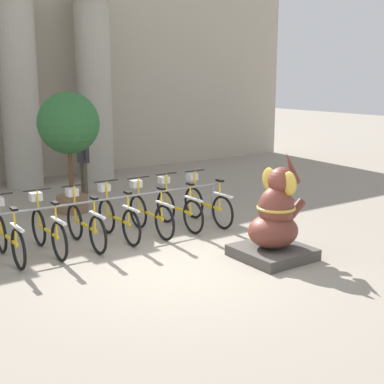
% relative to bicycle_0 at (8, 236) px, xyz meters
% --- Properties ---
extents(ground_plane, '(60.00, 60.00, 0.00)m').
position_rel_bicycle_0_xyz_m(ground_plane, '(2.11, -1.83, -0.40)').
color(ground_plane, gray).
extents(building_facade, '(20.00, 0.20, 6.00)m').
position_rel_bicycle_0_xyz_m(building_facade, '(2.11, 6.77, 2.60)').
color(building_facade, '#B2A893').
rests_on(building_facade, ground_plane).
extents(column_middle, '(1.22, 1.22, 5.16)m').
position_rel_bicycle_0_xyz_m(column_middle, '(2.11, 5.77, 2.22)').
color(column_middle, '#ADA899').
rests_on(column_middle, ground_plane).
extents(column_right, '(1.22, 1.22, 5.16)m').
position_rel_bicycle_0_xyz_m(column_right, '(4.23, 5.77, 2.22)').
color(column_right, '#ADA899').
rests_on(column_right, ground_plane).
extents(bike_rack, '(4.56, 0.05, 0.77)m').
position_rel_bicycle_0_xyz_m(bike_rack, '(1.98, 0.12, 0.22)').
color(bike_rack, gray).
rests_on(bike_rack, ground_plane).
extents(bicycle_0, '(0.48, 1.64, 1.03)m').
position_rel_bicycle_0_xyz_m(bicycle_0, '(0.00, 0.00, 0.00)').
color(bicycle_0, black).
rests_on(bicycle_0, ground_plane).
extents(bicycle_1, '(0.48, 1.64, 1.03)m').
position_rel_bicycle_0_xyz_m(bicycle_1, '(0.66, 0.01, 0.00)').
color(bicycle_1, black).
rests_on(bicycle_1, ground_plane).
extents(bicycle_2, '(0.48, 1.64, 1.03)m').
position_rel_bicycle_0_xyz_m(bicycle_2, '(1.32, -0.01, 0.00)').
color(bicycle_2, black).
rests_on(bicycle_2, ground_plane).
extents(bicycle_3, '(0.48, 1.64, 1.03)m').
position_rel_bicycle_0_xyz_m(bicycle_3, '(1.98, 0.04, 0.00)').
color(bicycle_3, black).
rests_on(bicycle_3, ground_plane).
extents(bicycle_4, '(0.48, 1.64, 1.03)m').
position_rel_bicycle_0_xyz_m(bicycle_4, '(2.64, 0.00, 0.00)').
color(bicycle_4, black).
rests_on(bicycle_4, ground_plane).
extents(bicycle_5, '(0.48, 1.64, 1.03)m').
position_rel_bicycle_0_xyz_m(bicycle_5, '(3.30, 0.04, 0.00)').
color(bicycle_5, black).
rests_on(bicycle_5, ground_plane).
extents(bicycle_6, '(0.48, 1.64, 1.03)m').
position_rel_bicycle_0_xyz_m(bicycle_6, '(3.96, -0.01, 0.00)').
color(bicycle_6, black).
rests_on(bicycle_6, ground_plane).
extents(elephant_statue, '(1.12, 1.12, 1.75)m').
position_rel_bicycle_0_xyz_m(elephant_statue, '(3.63, -2.34, 0.19)').
color(elephant_statue, '#4C4742').
rests_on(elephant_statue, ground_plane).
extents(person_pedestrian, '(0.21, 0.47, 1.62)m').
position_rel_bicycle_0_xyz_m(person_pedestrian, '(3.06, 4.02, 0.56)').
color(person_pedestrian, brown).
rests_on(person_pedestrian, ground_plane).
extents(potted_tree, '(1.32, 1.32, 2.61)m').
position_rel_bicycle_0_xyz_m(potted_tree, '(2.07, 2.40, 1.42)').
color(potted_tree, brown).
rests_on(potted_tree, ground_plane).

